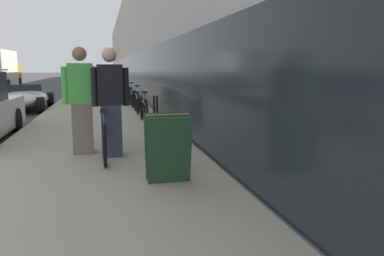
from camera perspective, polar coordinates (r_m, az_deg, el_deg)
sidewalk_slab at (r=25.26m, az=-13.63°, el=5.48°), size 3.67×70.00×0.16m
storefront_facade at (r=33.92m, az=-1.83°, el=12.49°), size 10.01×70.00×7.07m
tandem_bicycle at (r=6.80m, az=-13.19°, el=-0.56°), size 0.52×2.79×0.84m
person_rider at (r=6.37m, az=-12.28°, el=3.79°), size 0.62×0.24×1.81m
person_bystander at (r=6.72m, az=-16.49°, el=4.01°), size 0.62×0.24×1.84m
bike_rack_hoop at (r=8.92m, az=-5.59°, el=2.92°), size 0.05×0.60×0.84m
cruiser_bike_nearest at (r=10.22m, az=-7.39°, el=2.91°), size 0.52×1.84×0.88m
cruiser_bike_middle at (r=12.54m, az=-8.48°, el=4.14°), size 0.52×1.70×0.93m
cruiser_bike_farthest at (r=14.53m, az=-9.24°, el=4.83°), size 0.52×1.73×0.94m
sandwich_board_sign at (r=4.94m, az=-3.75°, el=-2.98°), size 0.56×0.56×0.90m
vintage_roadster_curbside at (r=15.68m, az=-24.37°, el=3.98°), size 1.86×4.39×0.97m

